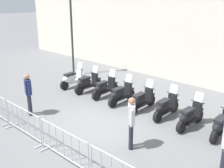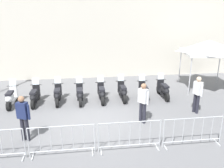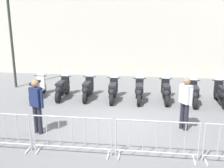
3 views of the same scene
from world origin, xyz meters
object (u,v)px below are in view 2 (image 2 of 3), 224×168
object	(u,v)px
officer_mid_plaza	(197,93)
officer_near_row_end	(143,101)
motorcycle_4	(102,93)
motorcycle_7	(163,90)
motorcycle_6	(144,91)
motorcycle_1	(35,96)
barrier_segment_3	(193,132)
motorcycle_3	(80,94)
officer_by_barriers	(23,116)
motorcycle_5	(123,91)
motorcycle_2	(58,95)
canopy_tent	(209,47)
barrier_segment_1	(62,141)
barrier_segment_2	(130,136)
motorcycle_0	(11,97)

from	to	relation	value
officer_mid_plaza	officer_near_row_end	bearing A→B (deg)	-155.99
motorcycle_4	motorcycle_7	world-z (taller)	same
motorcycle_6	motorcycle_1	bearing A→B (deg)	-169.65
motorcycle_6	barrier_segment_3	distance (m)	4.47
motorcycle_1	motorcycle_6	bearing A→B (deg)	10.35
motorcycle_6	motorcycle_4	bearing A→B (deg)	-170.65
motorcycle_3	officer_by_barriers	distance (m)	3.93
officer_by_barriers	officer_mid_plaza	bearing A→B (deg)	22.23
motorcycle_5	motorcycle_7	distance (m)	2.23
motorcycle_2	officer_near_row_end	distance (m)	4.59
motorcycle_6	officer_by_barriers	distance (m)	6.29
motorcycle_1	motorcycle_7	xyz separation A→B (m)	(6.56, 1.33, 0.00)
barrier_segment_3	officer_mid_plaza	distance (m)	2.96
barrier_segment_3	officer_mid_plaza	world-z (taller)	officer_mid_plaza
motorcycle_7	barrier_segment_3	bearing A→B (deg)	-86.26
motorcycle_7	officer_near_row_end	world-z (taller)	officer_near_row_end
canopy_tent	motorcycle_1	bearing A→B (deg)	-161.79
barrier_segment_1	motorcycle_7	bearing A→B (deg)	53.05
barrier_segment_3	officer_near_row_end	size ratio (longest dim) A/B	1.22
motorcycle_2	motorcycle_7	world-z (taller)	same
motorcycle_1	barrier_segment_2	distance (m)	5.94
officer_mid_plaza	canopy_tent	xyz separation A→B (m)	(1.48, 3.52, 1.54)
officer_near_row_end	motorcycle_3	bearing A→B (deg)	146.76
motorcycle_5	officer_by_barriers	distance (m)	5.48
motorcycle_7	motorcycle_6	bearing A→B (deg)	-163.21
motorcycle_2	barrier_segment_1	distance (m)	4.59
motorcycle_2	motorcycle_5	size ratio (longest dim) A/B	1.00
motorcycle_0	barrier_segment_2	world-z (taller)	motorcycle_0
motorcycle_5	officer_mid_plaza	xyz separation A→B (m)	(3.40, -1.41, 0.53)
motorcycle_1	barrier_segment_1	bearing A→B (deg)	-58.71
motorcycle_0	canopy_tent	distance (m)	11.04
motorcycle_3	barrier_segment_2	world-z (taller)	motorcycle_3
motorcycle_6	officer_mid_plaza	bearing A→B (deg)	-32.91
motorcycle_4	officer_by_barriers	distance (m)	4.62
motorcycle_6	barrier_segment_1	world-z (taller)	motorcycle_6
motorcycle_2	barrier_segment_3	world-z (taller)	motorcycle_2
motorcycle_1	officer_near_row_end	bearing A→B (deg)	-17.01
motorcycle_7	barrier_segment_3	world-z (taller)	motorcycle_7
motorcycle_1	canopy_tent	size ratio (longest dim) A/B	0.59
barrier_segment_1	barrier_segment_2	distance (m)	2.23
motorcycle_3	barrier_segment_3	distance (m)	5.92
motorcycle_2	officer_by_barriers	xyz separation A→B (m)	(-0.18, -3.56, 0.53)
motorcycle_7	barrier_segment_1	xyz separation A→B (m)	(-4.07, -5.42, 0.07)
motorcycle_6	barrier_segment_1	size ratio (longest dim) A/B	0.82
barrier_segment_2	barrier_segment_1	bearing A→B (deg)	-169.20
barrier_segment_2	barrier_segment_3	world-z (taller)	same
canopy_tent	motorcycle_3	bearing A→B (deg)	-159.39
barrier_segment_1	barrier_segment_3	bearing A→B (deg)	10.80
motorcycle_3	barrier_segment_2	bearing A→B (deg)	-58.67
barrier_segment_2	motorcycle_5	bearing A→B (deg)	93.83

